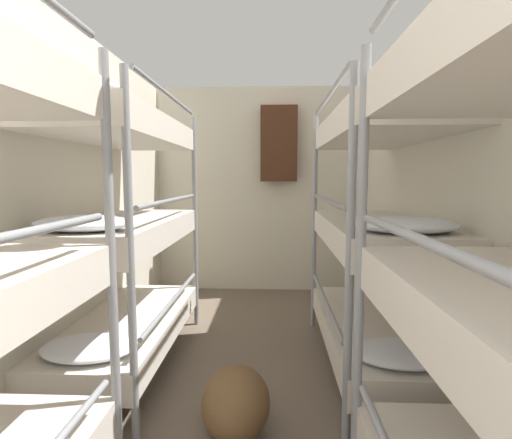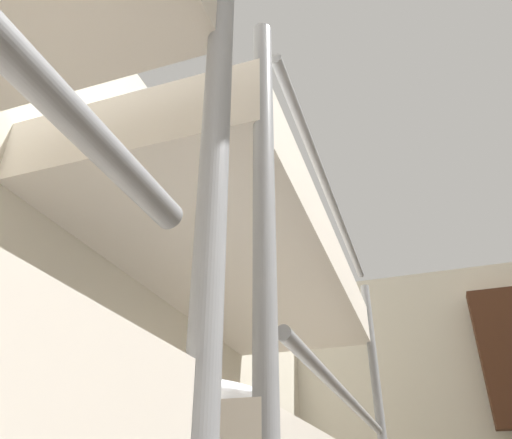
# 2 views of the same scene
# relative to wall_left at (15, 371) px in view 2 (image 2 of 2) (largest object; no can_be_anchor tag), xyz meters

# --- Properties ---
(wall_left) EXTENTS (0.06, 5.65, 2.53)m
(wall_left) POSITION_rel_wall_left_xyz_m (0.00, 0.00, 0.00)
(wall_left) COLOR beige
(wall_left) RESTS_ON ground_plane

